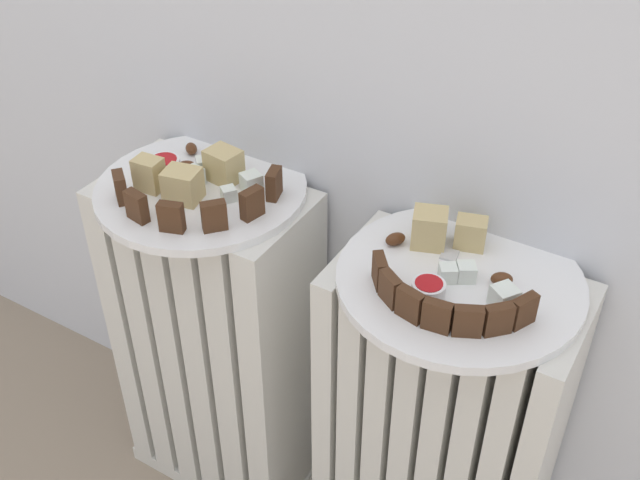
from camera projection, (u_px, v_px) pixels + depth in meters
radiator_left at (219, 348)px, 1.23m from camera, size 0.31×0.18×0.59m
radiator_right at (436, 446)px, 1.08m from camera, size 0.31×0.18×0.59m
plate_left at (201, 189)px, 1.05m from camera, size 0.29×0.29×0.01m
plate_right at (460, 280)px, 0.89m from camera, size 0.29×0.29×0.01m
dark_cake_slice_left_0 at (120, 187)px, 1.01m from camera, size 0.03×0.03×0.04m
dark_cake_slice_left_1 at (137, 206)px, 0.97m from camera, size 0.03×0.02×0.04m
dark_cake_slice_left_2 at (171, 217)px, 0.95m from camera, size 0.03×0.02×0.04m
dark_cake_slice_left_3 at (214, 216)px, 0.95m from camera, size 0.03×0.03×0.04m
dark_cake_slice_left_4 at (252, 203)px, 0.98m from camera, size 0.02×0.03×0.04m
dark_cake_slice_left_5 at (274, 184)px, 1.01m from camera, size 0.02×0.03×0.04m
marble_cake_slice_left_0 at (183, 185)px, 1.01m from camera, size 0.05×0.05×0.04m
marble_cake_slice_left_1 at (224, 165)px, 1.05m from camera, size 0.05×0.04×0.05m
marble_cake_slice_left_2 at (149, 174)px, 1.03m from camera, size 0.04×0.03×0.05m
turkish_delight_left_0 at (229, 194)px, 1.01m from camera, size 0.03×0.03×0.02m
turkish_delight_left_1 at (251, 182)px, 1.03m from camera, size 0.03×0.03×0.02m
turkish_delight_left_2 at (193, 176)px, 1.04m from camera, size 0.03×0.03×0.02m
turkish_delight_left_3 at (205, 165)px, 1.07m from camera, size 0.03×0.03×0.02m
medjool_date_left_0 at (187, 166)px, 1.07m from camera, size 0.03×0.03×0.02m
medjool_date_left_1 at (216, 207)px, 0.99m from camera, size 0.02×0.03×0.02m
medjool_date_left_2 at (191, 149)px, 1.11m from camera, size 0.03×0.03×0.02m
jam_bowl_left at (165, 166)px, 1.06m from camera, size 0.04×0.04×0.02m
dark_cake_slice_right_0 at (380, 271)px, 0.87m from camera, size 0.03×0.03×0.04m
dark_cake_slice_right_1 at (390, 289)px, 0.84m from camera, size 0.03×0.03×0.04m
dark_cake_slice_right_2 at (410, 305)px, 0.82m from camera, size 0.03×0.02×0.04m
dark_cake_slice_right_3 at (437, 316)px, 0.81m from camera, size 0.03×0.02×0.04m
dark_cake_slice_right_4 at (468, 321)px, 0.80m from camera, size 0.03×0.02×0.04m
dark_cake_slice_right_5 at (498, 320)px, 0.80m from camera, size 0.03×0.03×0.04m
dark_cake_slice_right_6 at (523, 311)px, 0.81m from camera, size 0.02×0.03×0.04m
marble_cake_slice_right_0 at (429, 228)px, 0.93m from camera, size 0.05×0.05×0.05m
marble_cake_slice_right_1 at (471, 233)px, 0.93m from camera, size 0.04×0.04×0.04m
turkish_delight_right_0 at (448, 273)px, 0.88m from camera, size 0.03×0.03×0.02m
turkish_delight_right_1 at (466, 272)px, 0.88m from camera, size 0.03×0.03×0.02m
turkish_delight_right_2 at (504, 297)px, 0.84m from camera, size 0.04×0.04×0.03m
medjool_date_right_0 at (395, 239)px, 0.93m from camera, size 0.03×0.03×0.02m
medjool_date_right_1 at (502, 279)px, 0.87m from camera, size 0.03×0.03×0.02m
jam_bowl_right at (428, 289)px, 0.86m from camera, size 0.04×0.04×0.02m
fork at (444, 267)px, 0.90m from camera, size 0.03×0.09×0.00m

